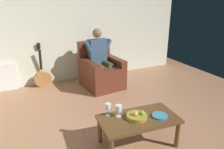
# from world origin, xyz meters

# --- Properties ---
(wall_back) EXTENTS (6.04, 0.06, 2.60)m
(wall_back) POSITION_xyz_m (0.00, -2.97, 1.30)
(wall_back) COLOR silver
(wall_back) RESTS_ON ground
(armchair) EXTENTS (0.83, 0.91, 0.98)m
(armchair) POSITION_xyz_m (-0.66, -2.25, 0.33)
(armchair) COLOR #5B291A
(armchair) RESTS_ON ground
(person_seated) EXTENTS (0.66, 0.58, 1.26)m
(person_seated) POSITION_xyz_m (-0.66, -2.29, 0.67)
(person_seated) COLOR #364F6C
(person_seated) RESTS_ON ground
(coffee_table) EXTENTS (1.07, 0.64, 0.41)m
(coffee_table) POSITION_xyz_m (-0.32, -0.15, 0.35)
(coffee_table) COLOR brown
(coffee_table) RESTS_ON ground
(guitar) EXTENTS (0.37, 0.25, 0.96)m
(guitar) POSITION_xyz_m (0.51, -2.77, 0.22)
(guitar) COLOR #B87F45
(guitar) RESTS_ON ground
(wine_glass_near) EXTENTS (0.08, 0.08, 0.16)m
(wine_glass_near) POSITION_xyz_m (-0.10, -0.29, 0.52)
(wine_glass_near) COLOR silver
(wine_glass_near) RESTS_ON coffee_table
(wine_glass_far) EXTENTS (0.07, 0.07, 0.18)m
(wine_glass_far) POSITION_xyz_m (0.02, -0.38, 0.53)
(wine_glass_far) COLOR silver
(wine_glass_far) RESTS_ON coffee_table
(fruit_bowl) EXTENTS (0.27, 0.27, 0.11)m
(fruit_bowl) POSITION_xyz_m (-0.29, -0.15, 0.44)
(fruit_bowl) COLOR olive
(fruit_bowl) RESTS_ON coffee_table
(decorative_dish) EXTENTS (0.21, 0.21, 0.02)m
(decorative_dish) POSITION_xyz_m (-0.58, -0.06, 0.42)
(decorative_dish) COLOR teal
(decorative_dish) RESTS_ON coffee_table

